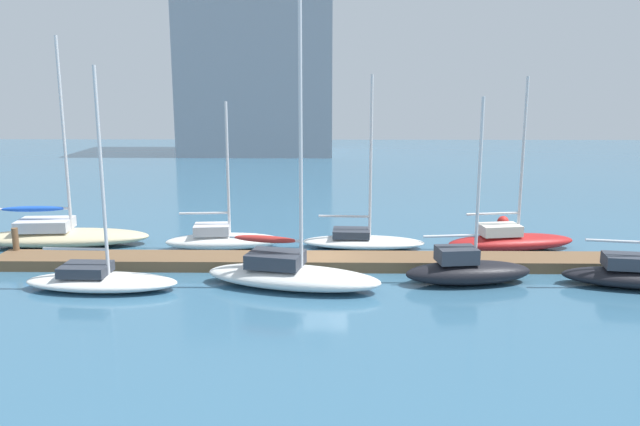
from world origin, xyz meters
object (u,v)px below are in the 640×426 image
object	(u,v)px
sailboat_1	(100,279)
harbor_building_distant	(258,58)
sailboat_4	(362,240)
sailboat_6	(510,239)
sailboat_0	(61,235)
mooring_buoy_red	(503,222)
sailboat_2	(223,239)
sailboat_3	(290,273)
sailboat_5	(467,269)

from	to	relation	value
sailboat_1	harbor_building_distant	xyz separation A→B (m)	(1.13, 47.88, 9.93)
sailboat_4	sailboat_6	xyz separation A→B (m)	(7.12, -0.31, 0.11)
sailboat_0	harbor_building_distant	size ratio (longest dim) A/B	0.49
sailboat_0	sailboat_6	world-z (taller)	sailboat_0
mooring_buoy_red	harbor_building_distant	world-z (taller)	harbor_building_distant
harbor_building_distant	mooring_buoy_red	bearing A→B (deg)	-64.49
sailboat_0	sailboat_2	distance (m)	8.12
sailboat_1	sailboat_3	world-z (taller)	sailboat_3
sailboat_6	sailboat_4	bearing A→B (deg)	168.23
sailboat_2	sailboat_5	bearing A→B (deg)	-31.50
sailboat_0	harbor_building_distant	world-z (taller)	harbor_building_distant
sailboat_2	harbor_building_distant	xyz separation A→B (m)	(-2.69, 41.68, 9.88)
sailboat_0	sailboat_1	distance (m)	7.92
sailboat_4	harbor_building_distant	world-z (taller)	harbor_building_distant
sailboat_1	sailboat_6	world-z (taller)	sailboat_1
sailboat_3	sailboat_5	bearing A→B (deg)	17.60
sailboat_5	sailboat_6	bearing A→B (deg)	51.48
sailboat_2	harbor_building_distant	size ratio (longest dim) A/B	0.34
sailboat_0	mooring_buoy_red	xyz separation A→B (m)	(23.00, 4.36, -0.25)
sailboat_1	sailboat_4	distance (m)	12.43
sailboat_4	sailboat_5	size ratio (longest dim) A/B	1.12
sailboat_1	mooring_buoy_red	world-z (taller)	sailboat_1
sailboat_0	sailboat_5	bearing A→B (deg)	-21.89
sailboat_1	sailboat_4	xyz separation A→B (m)	(10.62, 6.47, -0.03)
sailboat_3	harbor_building_distant	distance (m)	48.91
sailboat_3	sailboat_4	xyz separation A→B (m)	(3.14, 6.09, -0.19)
harbor_building_distant	sailboat_3	bearing A→B (deg)	-82.39
sailboat_6	harbor_building_distant	distance (m)	45.98
harbor_building_distant	sailboat_4	bearing A→B (deg)	-77.09
sailboat_3	sailboat_6	xyz separation A→B (m)	(10.26, 5.78, -0.08)
sailboat_6	mooring_buoy_red	size ratio (longest dim) A/B	12.90
sailboat_6	sailboat_2	bearing A→B (deg)	170.55
sailboat_3	harbor_building_distant	world-z (taller)	harbor_building_distant
sailboat_2	sailboat_3	bearing A→B (deg)	-63.27
sailboat_6	sailboat_5	bearing A→B (deg)	-130.51
sailboat_5	sailboat_6	size ratio (longest dim) A/B	0.91
sailboat_5	mooring_buoy_red	size ratio (longest dim) A/B	11.68
sailboat_2	mooring_buoy_red	distance (m)	15.66
sailboat_4	harbor_building_distant	distance (m)	43.64
sailboat_0	sailboat_3	xyz separation A→B (m)	(11.76, -6.28, 0.04)
sailboat_2	sailboat_6	distance (m)	13.92
sailboat_5	harbor_building_distant	world-z (taller)	harbor_building_distant
sailboat_3	sailboat_5	world-z (taller)	sailboat_3
harbor_building_distant	sailboat_0	bearing A→B (deg)	-97.47
sailboat_5	sailboat_3	bearing A→B (deg)	177.25
sailboat_1	sailboat_5	xyz separation A→B (m)	(14.57, 0.93, 0.16)
sailboat_2	sailboat_4	size ratio (longest dim) A/B	0.85
mooring_buoy_red	sailboat_5	bearing A→B (deg)	-112.37
sailboat_0	sailboat_4	xyz separation A→B (m)	(14.90, -0.19, -0.15)
sailboat_4	sailboat_5	world-z (taller)	sailboat_4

